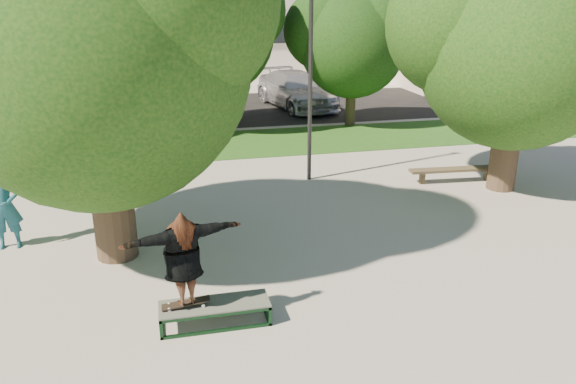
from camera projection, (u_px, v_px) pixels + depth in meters
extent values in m
plane|color=#A4A097|center=(325.00, 256.00, 11.68)|extent=(120.00, 120.00, 0.00)
cube|color=#204E16|center=(277.00, 141.00, 20.60)|extent=(30.00, 4.00, 0.02)
cube|color=black|center=(227.00, 109.00, 26.35)|extent=(40.00, 8.00, 0.01)
cylinder|color=#38281E|center=(110.00, 183.00, 11.16)|extent=(0.84, 0.84, 3.20)
sphere|color=#0F3A0F|center=(96.00, 56.00, 10.33)|extent=(5.80, 5.80, 5.80)
sphere|color=#0F3A0F|center=(15.00, 14.00, 10.58)|extent=(4.35, 4.35, 4.35)
cylinder|color=#38281E|center=(507.00, 136.00, 15.21)|extent=(0.76, 0.76, 3.00)
sphere|color=#0F3A0F|center=(518.00, 50.00, 14.44)|extent=(5.20, 5.20, 5.20)
sphere|color=#0F3A0F|center=(460.00, 23.00, 14.66)|extent=(3.90, 3.90, 3.90)
cylinder|color=#38281E|center=(62.00, 105.00, 19.91)|extent=(0.44, 0.44, 2.80)
sphere|color=black|center=(54.00, 45.00, 19.22)|extent=(4.40, 4.40, 4.40)
sphere|color=black|center=(21.00, 28.00, 19.41)|extent=(3.30, 3.30, 3.30)
sphere|color=black|center=(80.00, 22.00, 18.77)|extent=(3.08, 3.08, 3.08)
cylinder|color=#38281E|center=(214.00, 92.00, 21.97)|extent=(0.50, 0.50, 3.00)
sphere|color=black|center=(211.00, 33.00, 21.22)|extent=(4.80, 4.80, 4.80)
sphere|color=black|center=(177.00, 16.00, 21.43)|extent=(3.60, 3.60, 3.60)
sphere|color=black|center=(241.00, 10.00, 20.73)|extent=(3.36, 3.36, 3.36)
cylinder|color=#38281E|center=(351.00, 94.00, 22.75)|extent=(0.40, 0.40, 2.60)
sphere|color=black|center=(353.00, 45.00, 22.10)|extent=(4.20, 4.20, 4.20)
sphere|color=black|center=(323.00, 30.00, 22.28)|extent=(3.15, 3.15, 3.15)
sphere|color=black|center=(380.00, 25.00, 21.67)|extent=(2.94, 2.94, 2.94)
cylinder|color=#2D2D30|center=(310.00, 76.00, 15.47)|extent=(0.12, 0.12, 6.00)
cube|color=black|center=(173.00, 31.00, 33.12)|extent=(27.60, 0.12, 1.60)
cube|color=beige|center=(505.00, 13.00, 34.35)|extent=(15.00, 10.00, 8.00)
cube|color=#475147|center=(214.00, 304.00, 9.19)|extent=(1.80, 0.60, 0.03)
cylinder|color=white|center=(169.00, 310.00, 8.95)|extent=(0.06, 0.03, 0.06)
cylinder|color=white|center=(169.00, 305.00, 9.10)|extent=(0.06, 0.03, 0.06)
cylinder|color=white|center=(203.00, 306.00, 9.06)|extent=(0.06, 0.03, 0.06)
cylinder|color=white|center=(202.00, 301.00, 9.21)|extent=(0.06, 0.03, 0.06)
cube|color=black|center=(186.00, 303.00, 9.07)|extent=(0.78, 0.20, 0.10)
imported|color=brown|center=(183.00, 259.00, 8.80)|extent=(2.00, 1.01, 1.57)
imported|color=#194F61|center=(5.00, 206.00, 11.79)|extent=(0.70, 0.47, 1.87)
cube|color=brown|center=(422.00, 178.00, 16.03)|extent=(0.15, 0.15, 0.36)
cube|color=brown|center=(487.00, 174.00, 16.32)|extent=(0.15, 0.15, 0.36)
cube|color=brown|center=(456.00, 169.00, 16.11)|extent=(2.74, 0.56, 0.07)
imported|color=silver|center=(20.00, 101.00, 24.26)|extent=(2.45, 4.49, 1.45)
imported|color=black|center=(145.00, 99.00, 24.14)|extent=(2.40, 5.19, 1.65)
imported|color=#515055|center=(190.00, 102.00, 23.66)|extent=(2.71, 5.86, 1.63)
imported|color=silver|center=(296.00, 90.00, 26.54)|extent=(3.37, 6.02, 1.65)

